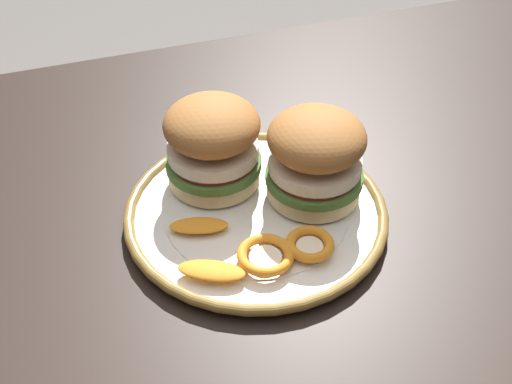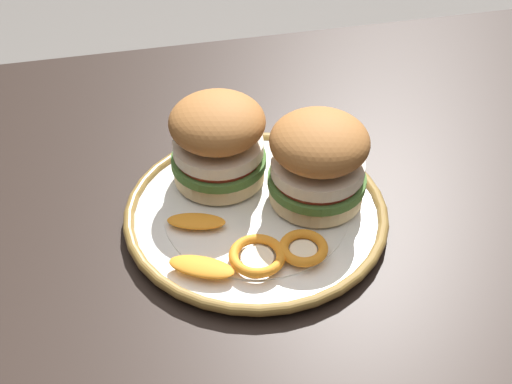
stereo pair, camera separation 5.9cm
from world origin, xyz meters
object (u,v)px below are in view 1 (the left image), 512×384
Objects in this scene: sandwich_half_left at (213,142)px; dining_table at (253,288)px; dinner_plate at (256,213)px; sandwich_half_right at (316,156)px.

dining_table is at bearing 103.21° from sandwich_half_left.
sandwich_half_right is at bearing -176.71° from dinner_plate.
sandwich_half_right is (-0.08, -0.02, 0.16)m from dining_table.
dinner_plate is (-0.01, -0.02, 0.10)m from dining_table.
sandwich_half_left is (0.02, -0.08, 0.16)m from dining_table.
sandwich_half_right is (-0.07, -0.00, 0.06)m from dinner_plate.
sandwich_half_left is (0.03, -0.06, 0.06)m from dinner_plate.
dining_table is at bearing 60.53° from dinner_plate.
dinner_plate is at bearing 3.29° from sandwich_half_right.
dinner_plate is 2.00× the size of sandwich_half_left.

